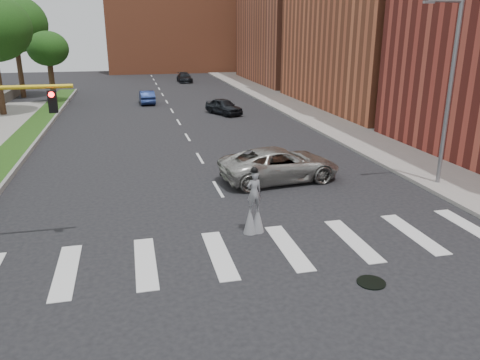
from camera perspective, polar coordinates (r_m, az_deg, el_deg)
ground_plane at (r=16.17m, az=2.70°, el=-10.18°), size 160.00×160.00×0.00m
grass_median at (r=35.31m, az=-25.31°, el=3.98°), size 2.00×60.00×0.25m
median_curb at (r=35.09m, az=-23.64°, el=4.15°), size 0.20×60.00×0.28m
sidewalk_right at (r=42.73m, az=9.71°, el=7.57°), size 5.00×90.00×0.18m
manhole at (r=15.60m, az=15.70°, el=-11.93°), size 0.90×0.90×0.04m
building_far at (r=72.54m, az=8.16°, el=19.69°), size 16.00×22.00×20.00m
building_backdrop at (r=92.23m, az=-7.51°, el=18.70°), size 26.00×14.00×18.00m
streetlight at (r=24.84m, az=24.07°, el=10.15°), size 2.05×0.20×9.00m
stilt_performer at (r=18.10m, az=1.71°, el=-3.45°), size 0.84×0.57×2.68m
suv_crossing at (r=24.47m, az=4.89°, el=1.90°), size 6.56×3.54×1.75m
car_near at (r=43.92m, az=-1.99°, el=8.94°), size 3.29×4.60×1.46m
car_mid at (r=51.31m, az=-11.28°, el=9.89°), size 1.61×4.28×1.40m
car_far at (r=71.53m, az=-6.78°, el=12.29°), size 2.08×4.75×1.36m
tree_5 at (r=60.15m, az=-25.89°, el=16.74°), size 7.31×7.31×11.24m
tree_6 at (r=53.24m, az=-22.36°, el=14.52°), size 4.11×4.11×7.43m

